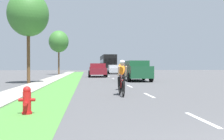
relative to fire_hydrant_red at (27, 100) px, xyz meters
name	(u,v)px	position (x,y,z in m)	size (l,w,h in m)	color
ground_plane	(118,81)	(4.42, 15.19, -0.37)	(120.00, 120.00, 0.00)	#4C4C4F
grass_verge	(68,81)	(0.00, 15.19, -0.37)	(2.03, 70.00, 0.01)	#478438
sidewalk_concrete	(47,81)	(-1.80, 15.19, -0.37)	(1.57, 70.00, 0.10)	#9E998E
lane_markings_center	(113,78)	(4.42, 19.19, -0.37)	(0.12, 52.71, 0.01)	white
fire_hydrant_red	(27,100)	(0.00, 0.00, 0.00)	(0.44, 0.38, 0.76)	red
cyclist_lead	(121,77)	(3.17, 3.98, 0.44)	(0.42, 1.72, 1.58)	black
cyclist_trailing	(122,75)	(3.56, 6.42, 0.44)	(0.42, 1.72, 1.58)	black
suv_dark_green	(137,70)	(6.08, 14.86, 0.58)	(2.15, 4.70, 1.79)	#194C2D
pickup_maroon	(97,70)	(2.96, 23.50, 0.46)	(2.22, 5.10, 1.64)	maroon
sedan_silver	(113,69)	(6.07, 34.24, 0.40)	(1.98, 4.30, 1.52)	#A5A8AD
bus_black	(108,63)	(5.96, 43.95, 1.61)	(2.78, 11.60, 3.48)	black
street_tree_near	(28,14)	(-2.73, 12.28, 4.83)	(3.05, 3.05, 6.90)	brown
street_tree_far	(59,42)	(-2.68, 32.44, 4.77)	(3.06, 3.06, 6.85)	brown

